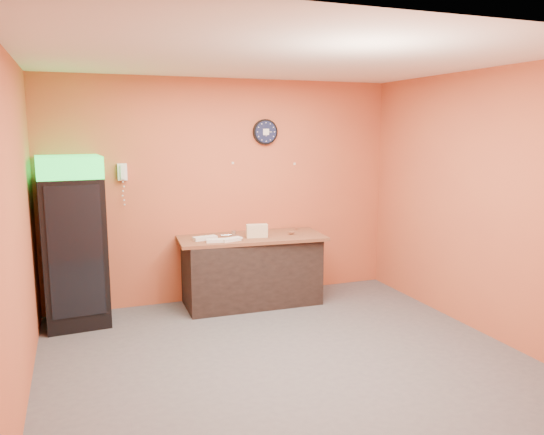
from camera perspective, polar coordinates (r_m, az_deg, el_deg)
name	(u,v)px	position (r m, az deg, el deg)	size (l,w,h in m)	color
floor	(283,356)	(5.31, 1.17, -14.70)	(4.50, 4.50, 0.00)	#47474C
back_wall	(226,191)	(6.79, -5.02, 2.89)	(4.50, 0.02, 2.80)	#C05C36
left_wall	(15,230)	(4.59, -25.88, -1.21)	(0.02, 4.00, 2.80)	#C05C36
right_wall	(478,202)	(6.10, 21.29, 1.53)	(0.02, 4.00, 2.80)	#C05C36
ceiling	(284,58)	(4.88, 1.28, 16.82)	(4.50, 4.00, 0.02)	white
beverage_cooler	(73,244)	(6.24, -20.60, -2.71)	(0.70, 0.72, 1.89)	black
prep_counter	(251,271)	(6.69, -2.23, -5.79)	(1.65, 0.73, 0.83)	black
wall_clock	(265,132)	(6.88, -0.73, 9.19)	(0.33, 0.06, 0.33)	black
wall_phone	(122,172)	(6.49, -15.80, 4.74)	(0.11, 0.10, 0.20)	white
butcher_paper	(251,237)	(6.59, -2.25, -2.16)	(1.80, 0.78, 0.04)	brown
sub_roll_stack	(257,231)	(6.48, -1.64, -1.45)	(0.27, 0.13, 0.16)	beige
wrapped_sandwich_left	(217,241)	(6.26, -5.91, -2.48)	(0.26, 0.10, 0.04)	silver
wrapped_sandwich_mid	(232,239)	(6.30, -4.38, -2.37)	(0.26, 0.10, 0.04)	silver
wrapped_sandwich_right	(205,238)	(6.40, -7.21, -2.21)	(0.28, 0.11, 0.04)	silver
kitchen_tool	(234,233)	(6.61, -4.13, -1.66)	(0.07, 0.07, 0.07)	silver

